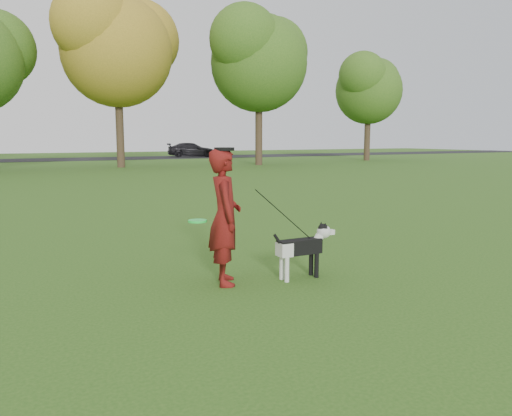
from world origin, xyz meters
TOP-DOWN VIEW (x-y plane):
  - ground at (0.00, 0.00)m, footprint 120.00×120.00m
  - road at (0.00, 40.00)m, footprint 120.00×7.00m
  - man at (-0.25, 0.39)m, footprint 0.59×0.73m
  - dog at (0.80, 0.14)m, footprint 0.98×0.20m
  - car_right at (13.57, 40.00)m, footprint 4.94×2.96m
  - man_held_items at (0.52, 0.24)m, footprint 1.71×0.38m
  - tree_row at (-1.43, 26.07)m, footprint 51.74×8.86m

SIDE VIEW (x-z plane):
  - ground at x=0.00m, z-range 0.00..0.00m
  - road at x=0.00m, z-range 0.00..0.02m
  - dog at x=0.80m, z-range 0.08..0.82m
  - car_right at x=13.57m, z-range 0.02..1.36m
  - man at x=-0.25m, z-range 0.00..1.75m
  - man_held_items at x=0.52m, z-range 0.24..1.51m
  - tree_row at x=-1.43m, z-range 1.40..13.41m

